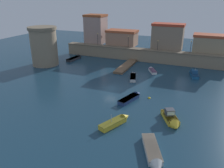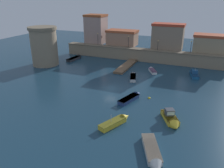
{
  "view_description": "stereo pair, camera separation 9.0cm",
  "coord_description": "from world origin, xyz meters",
  "px_view_note": "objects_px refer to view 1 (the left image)",
  "views": [
    {
      "loc": [
        17.47,
        -41.84,
        19.13
      ],
      "look_at": [
        0.0,
        0.82,
        0.83
      ],
      "focal_mm": 36.04,
      "sensor_mm": 36.0,
      "label": 1
    },
    {
      "loc": [
        17.56,
        -41.81,
        19.13
      ],
      "look_at": [
        0.0,
        0.82,
        0.83
      ],
      "focal_mm": 36.04,
      "sensor_mm": 36.0,
      "label": 2
    }
  ],
  "objects_px": {
    "quay_lamp_3": "(191,45)",
    "moored_boat_5": "(132,97)",
    "quay_lamp_0": "(98,37)",
    "moored_boat_2": "(117,121)",
    "quay_lamp_2": "(158,43)",
    "moored_boat_3": "(76,58)",
    "quay_lamp_1": "(128,40)",
    "moored_boat_7": "(152,70)",
    "moored_boat_0": "(194,73)",
    "mooring_buoy_0": "(149,98)",
    "moored_boat_4": "(172,119)",
    "moored_boat_6": "(133,76)",
    "fortress_tower": "(44,46)",
    "moored_boat_1": "(153,154)"
  },
  "relations": [
    {
      "from": "quay_lamp_3",
      "to": "moored_boat_5",
      "type": "relative_size",
      "value": 0.52
    },
    {
      "from": "quay_lamp_0",
      "to": "moored_boat_2",
      "type": "xyz_separation_m",
      "value": [
        21.28,
        -37.59,
        -5.8
      ]
    },
    {
      "from": "quay_lamp_2",
      "to": "moored_boat_3",
      "type": "distance_m",
      "value": 26.07
    },
    {
      "from": "quay_lamp_1",
      "to": "moored_boat_7",
      "type": "bearing_deg",
      "value": -43.34
    },
    {
      "from": "moored_boat_0",
      "to": "mooring_buoy_0",
      "type": "distance_m",
      "value": 19.47
    },
    {
      "from": "moored_boat_0",
      "to": "moored_boat_3",
      "type": "distance_m",
      "value": 36.08
    },
    {
      "from": "moored_boat_0",
      "to": "moored_boat_7",
      "type": "height_order",
      "value": "moored_boat_0"
    },
    {
      "from": "quay_lamp_1",
      "to": "moored_boat_4",
      "type": "distance_m",
      "value": 39.07
    },
    {
      "from": "quay_lamp_3",
      "to": "moored_boat_6",
      "type": "xyz_separation_m",
      "value": [
        -11.8,
        -16.18,
        -5.63
      ]
    },
    {
      "from": "fortress_tower",
      "to": "quay_lamp_1",
      "type": "height_order",
      "value": "fortress_tower"
    },
    {
      "from": "moored_boat_4",
      "to": "moored_boat_5",
      "type": "bearing_deg",
      "value": -151.09
    },
    {
      "from": "moored_boat_0",
      "to": "moored_boat_6",
      "type": "bearing_deg",
      "value": 107.81
    },
    {
      "from": "moored_boat_7",
      "to": "mooring_buoy_0",
      "type": "distance_m",
      "value": 17.25
    },
    {
      "from": "moored_boat_6",
      "to": "moored_boat_7",
      "type": "bearing_deg",
      "value": -40.62
    },
    {
      "from": "moored_boat_1",
      "to": "moored_boat_2",
      "type": "distance_m",
      "value": 9.1
    },
    {
      "from": "moored_boat_3",
      "to": "moored_boat_4",
      "type": "distance_m",
      "value": 43.87
    },
    {
      "from": "quay_lamp_0",
      "to": "quay_lamp_2",
      "type": "xyz_separation_m",
      "value": [
        19.79,
        0.0,
        -0.49
      ]
    },
    {
      "from": "moored_boat_0",
      "to": "moored_boat_3",
      "type": "xyz_separation_m",
      "value": [
        -36.03,
        1.84,
        -0.11
      ]
    },
    {
      "from": "quay_lamp_2",
      "to": "moored_boat_3",
      "type": "relative_size",
      "value": 0.41
    },
    {
      "from": "moored_boat_1",
      "to": "moored_boat_6",
      "type": "xyz_separation_m",
      "value": [
        -11.08,
        27.03,
        0.03
      ]
    },
    {
      "from": "moored_boat_1",
      "to": "moored_boat_5",
      "type": "height_order",
      "value": "moored_boat_1"
    },
    {
      "from": "fortress_tower",
      "to": "moored_boat_5",
      "type": "xyz_separation_m",
      "value": [
        30.66,
        -13.14,
        -5.13
      ]
    },
    {
      "from": "moored_boat_0",
      "to": "quay_lamp_1",
      "type": "bearing_deg",
      "value": 55.94
    },
    {
      "from": "moored_boat_0",
      "to": "mooring_buoy_0",
      "type": "height_order",
      "value": "moored_boat_0"
    },
    {
      "from": "moored_boat_0",
      "to": "quay_lamp_3",
      "type": "bearing_deg",
      "value": 1.17
    },
    {
      "from": "quay_lamp_2",
      "to": "moored_boat_5",
      "type": "relative_size",
      "value": 0.44
    },
    {
      "from": "moored_boat_2",
      "to": "moored_boat_5",
      "type": "bearing_deg",
      "value": 27.24
    },
    {
      "from": "moored_boat_4",
      "to": "moored_boat_0",
      "type": "bearing_deg",
      "value": 148.82
    },
    {
      "from": "quay_lamp_1",
      "to": "moored_boat_0",
      "type": "xyz_separation_m",
      "value": [
        20.54,
        -8.22,
        -5.65
      ]
    },
    {
      "from": "moored_boat_5",
      "to": "moored_boat_6",
      "type": "height_order",
      "value": "moored_boat_5"
    },
    {
      "from": "moored_boat_1",
      "to": "moored_boat_0",
      "type": "bearing_deg",
      "value": 152.15
    },
    {
      "from": "moored_boat_0",
      "to": "moored_boat_5",
      "type": "distance_m",
      "value": 22.39
    },
    {
      "from": "moored_boat_0",
      "to": "moored_boat_7",
      "type": "bearing_deg",
      "value": 83.94
    },
    {
      "from": "moored_boat_0",
      "to": "moored_boat_3",
      "type": "bearing_deg",
      "value": 74.82
    },
    {
      "from": "quay_lamp_0",
      "to": "moored_boat_2",
      "type": "bearing_deg",
      "value": -60.49
    },
    {
      "from": "moored_boat_0",
      "to": "moored_boat_2",
      "type": "distance_m",
      "value": 30.98
    },
    {
      "from": "quay_lamp_0",
      "to": "moored_boat_7",
      "type": "height_order",
      "value": "quay_lamp_0"
    },
    {
      "from": "moored_boat_4",
      "to": "moored_boat_5",
      "type": "height_order",
      "value": "moored_boat_4"
    },
    {
      "from": "quay_lamp_2",
      "to": "moored_boat_2",
      "type": "bearing_deg",
      "value": -87.73
    },
    {
      "from": "moored_boat_5",
      "to": "moored_boat_6",
      "type": "xyz_separation_m",
      "value": [
        -3.41,
        11.88,
        0.01
      ]
    },
    {
      "from": "quay_lamp_3",
      "to": "quay_lamp_2",
      "type": "bearing_deg",
      "value": 180.0
    },
    {
      "from": "quay_lamp_0",
      "to": "quay_lamp_3",
      "type": "distance_m",
      "value": 29.15
    },
    {
      "from": "quay_lamp_0",
      "to": "quay_lamp_2",
      "type": "relative_size",
      "value": 1.28
    },
    {
      "from": "quay_lamp_1",
      "to": "moored_boat_1",
      "type": "distance_m",
      "value": 47.12
    },
    {
      "from": "quay_lamp_1",
      "to": "quay_lamp_2",
      "type": "bearing_deg",
      "value": 0.0
    },
    {
      "from": "quay_lamp_0",
      "to": "moored_boat_5",
      "type": "relative_size",
      "value": 0.57
    },
    {
      "from": "fortress_tower",
      "to": "quay_lamp_1",
      "type": "distance_m",
      "value": 25.34
    },
    {
      "from": "moored_boat_1",
      "to": "quay_lamp_1",
      "type": "bearing_deg",
      "value": 178.99
    },
    {
      "from": "quay_lamp_0",
      "to": "mooring_buoy_0",
      "type": "bearing_deg",
      "value": -47.75
    },
    {
      "from": "quay_lamp_0",
      "to": "quay_lamp_2",
      "type": "distance_m",
      "value": 19.79
    }
  ]
}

